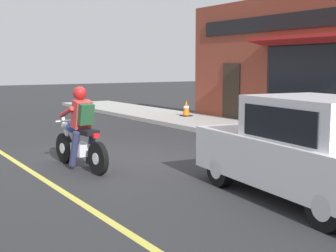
{
  "coord_description": "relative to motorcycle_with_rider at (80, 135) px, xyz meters",
  "views": [
    {
      "loc": [
        -4.35,
        -8.86,
        2.02
      ],
      "look_at": [
        0.12,
        -1.94,
        0.95
      ],
      "focal_mm": 50.0,
      "sensor_mm": 36.0,
      "label": 1
    }
  ],
  "objects": [
    {
      "name": "motorcycle_with_rider",
      "position": [
        0.0,
        0.0,
        0.0
      ],
      "size": [
        0.6,
        2.02,
        1.62
      ],
      "color": "black",
      "rests_on": "ground"
    },
    {
      "name": "storefront_building",
      "position": [
        7.69,
        1.51,
        1.43
      ],
      "size": [
        1.25,
        9.74,
        4.2
      ],
      "color": "brown",
      "rests_on": "ground"
    },
    {
      "name": "ground_plane",
      "position": [
        0.89,
        0.34,
        -0.68
      ],
      "size": [
        80.0,
        80.0,
        0.0
      ],
      "primitive_type": "plane",
      "color": "#2B2B2D"
    },
    {
      "name": "traffic_cone",
      "position": [
        6.53,
        5.69,
        -0.25
      ],
      "size": [
        0.36,
        0.36,
        0.6
      ],
      "color": "black",
      "rests_on": "sidewalk_curb"
    },
    {
      "name": "car_hatchback",
      "position": [
        2.02,
        -3.88,
        0.09
      ],
      "size": [
        2.05,
        3.94,
        1.57
      ],
      "color": "black",
      "rests_on": "ground"
    },
    {
      "name": "sidewalk_curb",
      "position": [
        6.16,
        3.34,
        -0.61
      ],
      "size": [
        2.6,
        22.0,
        0.14
      ],
      "primitive_type": "cube",
      "color": "#ADAAA3",
      "rests_on": "ground"
    }
  ]
}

